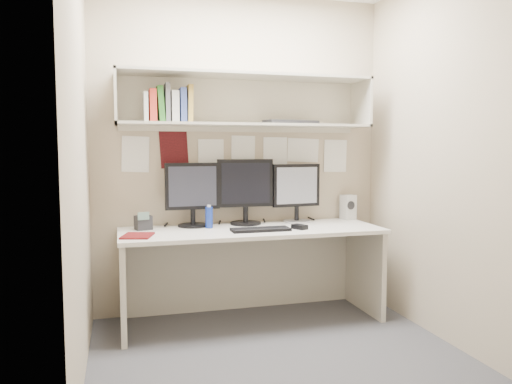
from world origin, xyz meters
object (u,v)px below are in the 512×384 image
object	(u,v)px
monitor_center	(245,190)
keyboard	(261,229)
monitor_left	(193,192)
speaker	(348,207)
desk_phone	(143,222)
monitor_right	(296,191)
maroon_notebook	(138,236)
desk	(252,274)

from	to	relation	value
monitor_center	keyboard	xyz separation A→B (m)	(0.03, -0.36, -0.27)
monitor_left	speaker	size ratio (longest dim) A/B	2.36
speaker	desk_phone	bearing A→B (deg)	172.15
monitor_right	speaker	xyz separation A→B (m)	(0.49, 0.04, -0.16)
speaker	desk_phone	world-z (taller)	speaker
maroon_notebook	speaker	bearing A→B (deg)	28.34
keyboard	desk_phone	bearing A→B (deg)	160.93
monitor_right	desk_phone	bearing A→B (deg)	177.39
speaker	desk_phone	size ratio (longest dim) A/B	1.51
monitor_center	maroon_notebook	distance (m)	0.98
monitor_right	speaker	world-z (taller)	monitor_right
keyboard	speaker	bearing A→B (deg)	23.70
monitor_left	keyboard	xyz separation A→B (m)	(0.46, -0.36, -0.26)
desk	speaker	size ratio (longest dim) A/B	9.41
monitor_center	monitor_right	distance (m)	0.44
monitor_right	speaker	size ratio (longest dim) A/B	2.29
maroon_notebook	desk_phone	world-z (taller)	desk_phone
monitor_center	desk_phone	world-z (taller)	monitor_center
monitor_left	desk_phone	xyz separation A→B (m)	(-0.39, -0.06, -0.22)
monitor_center	keyboard	bearing A→B (deg)	-84.02
keyboard	desk_phone	world-z (taller)	desk_phone
monitor_left	maroon_notebook	world-z (taller)	monitor_left
speaker	maroon_notebook	size ratio (longest dim) A/B	0.89
monitor_center	desk_phone	size ratio (longest dim) A/B	3.76
monitor_left	monitor_right	world-z (taller)	monitor_left
speaker	maroon_notebook	bearing A→B (deg)	-178.76
monitor_center	monitor_left	bearing A→B (deg)	-178.34
monitor_right	desk	bearing A→B (deg)	-159.35
desk	maroon_notebook	bearing A→B (deg)	-170.80
desk	maroon_notebook	world-z (taller)	maroon_notebook
desk	speaker	xyz separation A→B (m)	(0.94, 0.26, 0.47)
desk_phone	keyboard	bearing A→B (deg)	-36.16
speaker	desk	bearing A→B (deg)	-175.78
desk	keyboard	distance (m)	0.40
desk	monitor_right	size ratio (longest dim) A/B	4.12
monitor_center	keyboard	size ratio (longest dim) A/B	1.20
keyboard	maroon_notebook	size ratio (longest dim) A/B	1.84
desk_phone	desk	bearing A→B (deg)	-27.93
desk	monitor_center	xyz separation A→B (m)	(0.01, 0.22, 0.65)
monitor_left	monitor_right	size ratio (longest dim) A/B	1.03
monitor_left	desk	bearing A→B (deg)	-29.93
monitor_left	monitor_center	world-z (taller)	monitor_center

